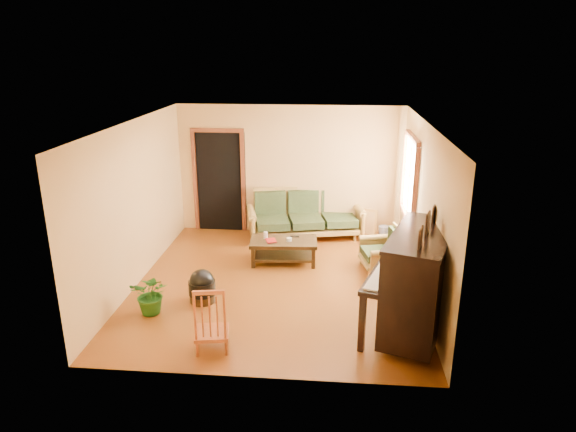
# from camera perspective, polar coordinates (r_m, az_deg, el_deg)

# --- Properties ---
(floor) EXTENTS (5.00, 5.00, 0.00)m
(floor) POSITION_cam_1_polar(r_m,az_deg,el_deg) (8.44, -1.28, -7.50)
(floor) COLOR #5E2D0C
(floor) RESTS_ON ground
(doorway) EXTENTS (1.08, 0.16, 2.05)m
(doorway) POSITION_cam_1_polar(r_m,az_deg,el_deg) (10.62, -7.65, 3.74)
(doorway) COLOR black
(doorway) RESTS_ON floor
(window) EXTENTS (0.12, 1.36, 1.46)m
(window) POSITION_cam_1_polar(r_m,az_deg,el_deg) (9.21, 13.41, 4.17)
(window) COLOR white
(window) RESTS_ON right_wall
(sofa) EXTENTS (2.40, 1.42, 0.96)m
(sofa) POSITION_cam_1_polar(r_m,az_deg,el_deg) (10.23, 1.98, 0.16)
(sofa) COLOR olive
(sofa) RESTS_ON floor
(coffee_table) EXTENTS (1.21, 0.71, 0.43)m
(coffee_table) POSITION_cam_1_polar(r_m,az_deg,el_deg) (9.15, -0.49, -3.91)
(coffee_table) COLOR black
(coffee_table) RESTS_ON floor
(armchair) EXTENTS (0.87, 0.90, 0.76)m
(armchair) POSITION_cam_1_polar(r_m,az_deg,el_deg) (8.94, 10.28, -3.63)
(armchair) COLOR olive
(armchair) RESTS_ON floor
(piano) EXTENTS (1.43, 1.85, 1.44)m
(piano) POSITION_cam_1_polar(r_m,az_deg,el_deg) (6.97, 14.22, -7.40)
(piano) COLOR black
(piano) RESTS_ON floor
(footstool) EXTENTS (0.51, 0.51, 0.39)m
(footstool) POSITION_cam_1_polar(r_m,az_deg,el_deg) (7.91, -9.51, -8.08)
(footstool) COLOR black
(footstool) RESTS_ON floor
(red_chair) EXTENTS (0.49, 0.52, 0.90)m
(red_chair) POSITION_cam_1_polar(r_m,az_deg,el_deg) (6.64, -8.54, -11.01)
(red_chair) COLOR brown
(red_chair) RESTS_ON floor
(leaning_frame) EXTENTS (0.45, 0.24, 0.59)m
(leaning_frame) POSITION_cam_1_polar(r_m,az_deg,el_deg) (10.49, 8.66, -0.68)
(leaning_frame) COLOR #B7883D
(leaning_frame) RESTS_ON floor
(ceramic_crock) EXTENTS (0.22, 0.22, 0.26)m
(ceramic_crock) POSITION_cam_1_polar(r_m,az_deg,el_deg) (10.45, 10.60, -1.81)
(ceramic_crock) COLOR #304792
(ceramic_crock) RESTS_ON floor
(potted_plant) EXTENTS (0.56, 0.49, 0.61)m
(potted_plant) POSITION_cam_1_polar(r_m,az_deg,el_deg) (7.69, -14.91, -8.35)
(potted_plant) COLOR #1D5618
(potted_plant) RESTS_ON floor
(book) EXTENTS (0.23, 0.27, 0.02)m
(book) POSITION_cam_1_polar(r_m,az_deg,el_deg) (8.99, -2.43, -2.80)
(book) COLOR maroon
(book) RESTS_ON coffee_table
(candle) EXTENTS (0.08, 0.08, 0.12)m
(candle) POSITION_cam_1_polar(r_m,az_deg,el_deg) (9.12, -2.50, -2.13)
(candle) COLOR silver
(candle) RESTS_ON coffee_table
(glass_jar) EXTENTS (0.11, 0.11, 0.06)m
(glass_jar) POSITION_cam_1_polar(r_m,az_deg,el_deg) (9.00, 0.12, -2.63)
(glass_jar) COLOR white
(glass_jar) RESTS_ON coffee_table
(remote) EXTENTS (0.16, 0.04, 0.02)m
(remote) POSITION_cam_1_polar(r_m,az_deg,el_deg) (9.21, 0.76, -2.28)
(remote) COLOR black
(remote) RESTS_ON coffee_table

